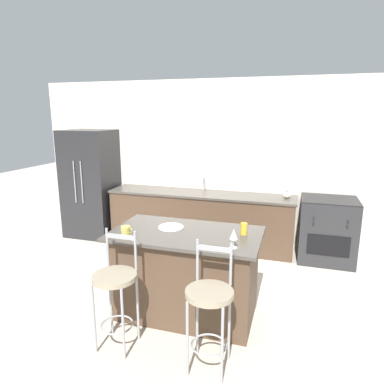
{
  "coord_description": "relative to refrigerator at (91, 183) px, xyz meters",
  "views": [
    {
      "loc": [
        1.46,
        -4.85,
        2.15
      ],
      "look_at": [
        0.16,
        -0.63,
        1.14
      ],
      "focal_mm": 32.0,
      "sensor_mm": 36.0,
      "label": 1
    }
  ],
  "objects": [
    {
      "name": "kitchen_island",
      "position": [
        2.41,
        -1.93,
        -0.47
      ],
      "size": [
        1.57,
        0.89,
        0.94
      ],
      "color": "#4C3828",
      "rests_on": "ground_plane"
    },
    {
      "name": "wall_back",
      "position": [
        2.01,
        0.37,
        0.41
      ],
      "size": [
        6.0,
        0.07,
        2.7
      ],
      "color": "beige",
      "rests_on": "ground_plane"
    },
    {
      "name": "ground_plane",
      "position": [
        2.01,
        -0.31,
        -0.94
      ],
      "size": [
        18.0,
        18.0,
        0.0
      ],
      "primitive_type": "plane",
      "color": "beige"
    },
    {
      "name": "pumpkin_decoration",
      "position": [
        3.36,
        0.08,
        0.01
      ],
      "size": [
        0.12,
        0.12,
        0.12
      ],
      "color": "beige",
      "rests_on": "back_counter"
    },
    {
      "name": "back_counter",
      "position": [
        2.01,
        0.06,
        -0.49
      ],
      "size": [
        3.03,
        0.67,
        0.9
      ],
      "color": "#4C3828",
      "rests_on": "ground_plane"
    },
    {
      "name": "refrigerator",
      "position": [
        0.0,
        0.0,
        0.0
      ],
      "size": [
        0.85,
        0.73,
        1.88
      ],
      "color": "#232326",
      "rests_on": "ground_plane"
    },
    {
      "name": "sink_faucet",
      "position": [
        2.01,
        0.26,
        0.1
      ],
      "size": [
        0.02,
        0.13,
        0.22
      ],
      "color": "#ADAFB5",
      "rests_on": "back_counter"
    },
    {
      "name": "dinner_plate",
      "position": [
        2.2,
        -1.84,
        0.0
      ],
      "size": [
        0.28,
        0.28,
        0.02
      ],
      "color": "white",
      "rests_on": "kitchen_island"
    },
    {
      "name": "bar_stool_near",
      "position": [
        1.96,
        -2.64,
        -0.34
      ],
      "size": [
        0.4,
        0.4,
        1.11
      ],
      "color": "#99999E",
      "rests_on": "ground_plane"
    },
    {
      "name": "wine_glass",
      "position": [
        2.96,
        -2.21,
        0.13
      ],
      "size": [
        0.08,
        0.08,
        0.19
      ],
      "color": "white",
      "rests_on": "kitchen_island"
    },
    {
      "name": "tumbler_cup",
      "position": [
        3.0,
        -1.82,
        0.06
      ],
      "size": [
        0.07,
        0.07,
        0.12
      ],
      "color": "gold",
      "rests_on": "kitchen_island"
    },
    {
      "name": "coffee_mug",
      "position": [
        1.84,
        -2.17,
        0.04
      ],
      "size": [
        0.13,
        0.1,
        0.09
      ],
      "color": "#C1B251",
      "rests_on": "kitchen_island"
    },
    {
      "name": "oven_range",
      "position": [
        3.97,
        0.02,
        -0.47
      ],
      "size": [
        0.79,
        0.69,
        0.95
      ],
      "color": "#28282B",
      "rests_on": "ground_plane"
    },
    {
      "name": "bar_stool_far",
      "position": [
        2.85,
        -2.67,
        -0.34
      ],
      "size": [
        0.4,
        0.4,
        1.11
      ],
      "color": "#99999E",
      "rests_on": "ground_plane"
    }
  ]
}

